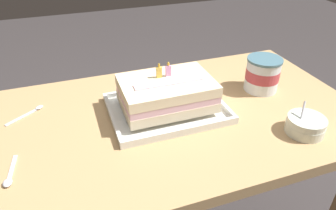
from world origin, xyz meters
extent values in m
cube|color=tan|center=(0.00, 0.00, 0.75)|extent=(1.23, 0.69, 0.04)
cube|color=tan|center=(-0.56, 0.29, 0.37)|extent=(0.06, 0.06, 0.73)
cube|color=tan|center=(0.56, 0.29, 0.37)|extent=(0.06, 0.06, 0.73)
cube|color=silver|center=(0.00, 0.02, 0.77)|extent=(0.36, 0.28, 0.01)
cube|color=silver|center=(0.00, -0.11, 0.78)|extent=(0.36, 0.01, 0.02)
cube|color=silver|center=(0.00, 0.16, 0.78)|extent=(0.36, 0.01, 0.02)
cube|color=silver|center=(-0.18, 0.02, 0.78)|extent=(0.01, 0.25, 0.02)
cube|color=silver|center=(0.17, 0.02, 0.78)|extent=(0.01, 0.25, 0.02)
cube|color=beige|center=(0.00, 0.02, 0.81)|extent=(0.28, 0.19, 0.03)
cube|color=beige|center=(0.00, 0.02, 0.83)|extent=(0.28, 0.19, 0.02)
cube|color=beige|center=(0.00, 0.02, 0.86)|extent=(0.28, 0.19, 0.03)
cube|color=beige|center=(0.00, 0.01, 0.88)|extent=(0.21, 0.03, 0.00)
cube|color=#EFC64C|center=(-0.02, 0.05, 0.90)|extent=(0.02, 0.01, 0.03)
ellipsoid|color=yellow|center=(-0.02, 0.05, 0.92)|extent=(0.01, 0.01, 0.01)
cube|color=#E099C6|center=(0.01, 0.05, 0.90)|extent=(0.02, 0.01, 0.03)
ellipsoid|color=yellow|center=(0.01, 0.05, 0.92)|extent=(0.01, 0.01, 0.01)
cylinder|color=silver|center=(0.34, -0.21, 0.78)|extent=(0.11, 0.11, 0.03)
cylinder|color=silver|center=(0.34, -0.21, 0.80)|extent=(0.11, 0.11, 0.03)
cylinder|color=silver|center=(0.33, -0.20, 0.83)|extent=(0.04, 0.04, 0.06)
cylinder|color=white|center=(0.36, 0.05, 0.82)|extent=(0.12, 0.12, 0.11)
cylinder|color=#B23D47|center=(0.36, 0.05, 0.83)|extent=(0.12, 0.12, 0.04)
cylinder|color=slate|center=(0.36, 0.05, 0.88)|extent=(0.12, 0.12, 0.01)
ellipsoid|color=silver|center=(-0.46, -0.15, 0.77)|extent=(0.02, 0.03, 0.01)
cube|color=silver|center=(-0.45, -0.09, 0.77)|extent=(0.02, 0.09, 0.00)
ellipsoid|color=silver|center=(-0.39, 0.18, 0.77)|extent=(0.03, 0.03, 0.01)
cube|color=silver|center=(-0.44, 0.14, 0.77)|extent=(0.09, 0.07, 0.00)
camera|label=1|loc=(-0.27, -0.76, 1.32)|focal=33.27mm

